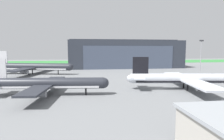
# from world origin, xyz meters

# --- Properties ---
(ground_plane) EXTENTS (440.00, 440.00, 0.00)m
(ground_plane) POSITION_xyz_m (0.00, 0.00, 0.00)
(ground_plane) COLOR slate
(grass_field_strip) EXTENTS (440.00, 56.00, 0.08)m
(grass_field_strip) POSITION_xyz_m (0.00, 161.13, 0.04)
(grass_field_strip) COLOR #378A3E
(grass_field_strip) RESTS_ON ground_plane
(maintenance_hangar) EXTENTS (90.71, 36.60, 23.14)m
(maintenance_hangar) POSITION_xyz_m (5.34, 89.37, 11.11)
(maintenance_hangar) COLOR #2D333D
(maintenance_hangar) RESTS_ON ground_plane
(airliner_far_right) EXTENTS (47.72, 42.53, 13.87)m
(airliner_far_right) POSITION_xyz_m (-58.45, 49.63, 4.36)
(airliner_far_right) COLOR #282B33
(airliner_far_right) RESTS_ON ground_plane
(airliner_near_left) EXTENTS (47.03, 40.84, 12.02)m
(airliner_near_left) POSITION_xyz_m (11.22, -3.19, 3.96)
(airliner_near_left) COLOR silver
(airliner_near_left) RESTS_ON ground_plane
(airliner_near_right) EXTENTS (39.00, 32.35, 11.82)m
(airliner_near_right) POSITION_xyz_m (-39.18, -5.35, 3.76)
(airliner_near_right) COLOR #282B33
(airliner_near_right) RESTS_ON ground_plane
(apron_light_mast) EXTENTS (2.40, 0.50, 20.17)m
(apron_light_mast) POSITION_xyz_m (38.15, 32.30, 11.74)
(apron_light_mast) COLOR #99999E
(apron_light_mast) RESTS_ON ground_plane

